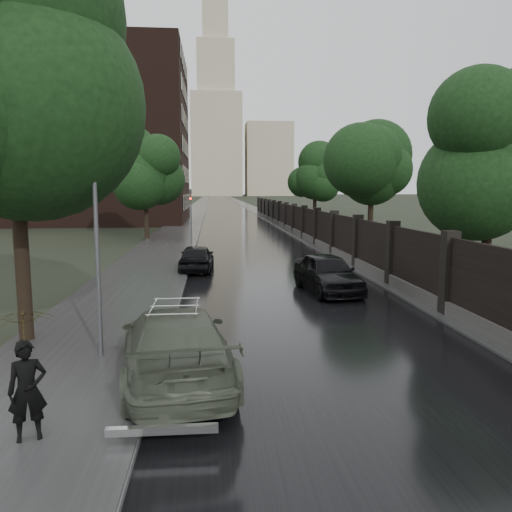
% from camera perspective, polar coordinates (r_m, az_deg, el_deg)
% --- Properties ---
extents(ground, '(800.00, 800.00, 0.00)m').
position_cam_1_polar(ground, '(11.02, 10.39, -13.63)').
color(ground, black).
rests_on(ground, ground).
extents(road, '(8.00, 420.00, 0.02)m').
position_cam_1_polar(road, '(199.95, -4.20, 6.47)').
color(road, black).
rests_on(road, ground).
extents(sidewalk_left, '(4.00, 420.00, 0.16)m').
position_cam_1_polar(sidewalk_left, '(199.96, -5.93, 6.47)').
color(sidewalk_left, '#2D2D2D').
rests_on(sidewalk_left, ground).
extents(verge_right, '(3.00, 420.00, 0.08)m').
position_cam_1_polar(verge_right, '(200.11, -2.61, 6.49)').
color(verge_right, '#2D2D2D').
rests_on(verge_right, ground).
extents(fence_right, '(0.45, 75.72, 2.70)m').
position_cam_1_polar(fence_right, '(42.66, 5.04, 3.61)').
color(fence_right, '#383533').
rests_on(fence_right, ground).
extents(tree_left_near, '(5.44, 5.44, 9.16)m').
position_cam_1_polar(tree_left_near, '(13.97, -26.19, 16.94)').
color(tree_left_near, black).
rests_on(tree_left_near, ground).
extents(tree_left_far, '(4.25, 4.25, 7.39)m').
position_cam_1_polar(tree_left_far, '(40.25, -12.56, 9.25)').
color(tree_left_far, black).
rests_on(tree_left_far, ground).
extents(tree_right_a, '(4.08, 4.08, 7.01)m').
position_cam_1_polar(tree_right_a, '(20.67, 25.30, 9.61)').
color(tree_right_a, black).
rests_on(tree_right_a, ground).
extents(tree_right_b, '(4.08, 4.08, 7.01)m').
position_cam_1_polar(tree_right_b, '(33.53, 13.09, 9.09)').
color(tree_right_b, black).
rests_on(tree_right_b, ground).
extents(tree_right_c, '(4.08, 4.08, 7.01)m').
position_cam_1_polar(tree_right_c, '(50.96, 6.77, 8.67)').
color(tree_right_c, black).
rests_on(tree_right_c, ground).
extents(lamp_post, '(0.25, 0.12, 5.11)m').
position_cam_1_polar(lamp_post, '(11.76, -17.71, 0.90)').
color(lamp_post, '#59595E').
rests_on(lamp_post, ground).
extents(traffic_light, '(0.16, 0.32, 4.00)m').
position_cam_1_polar(traffic_light, '(34.96, -7.46, 4.97)').
color(traffic_light, '#59595E').
rests_on(traffic_light, ground).
extents(brick_building, '(24.00, 18.00, 20.00)m').
position_cam_1_polar(brick_building, '(64.02, -19.16, 12.61)').
color(brick_building, black).
rests_on(brick_building, ground).
extents(stalinist_tower, '(92.00, 30.00, 159.00)m').
position_cam_1_polar(stalinist_tower, '(311.81, -4.56, 13.93)').
color(stalinist_tower, tan).
rests_on(stalinist_tower, ground).
extents(volga_sedan, '(2.88, 5.57, 1.54)m').
position_cam_1_polar(volga_sedan, '(10.66, -9.18, -9.95)').
color(volga_sedan, '#4B5342').
rests_on(volga_sedan, ground).
extents(hatchback_left, '(1.75, 3.99, 1.34)m').
position_cam_1_polar(hatchback_left, '(24.47, -6.80, -0.19)').
color(hatchback_left, black).
rests_on(hatchback_left, ground).
extents(car_right_near, '(2.30, 4.63, 1.52)m').
position_cam_1_polar(car_right_near, '(19.50, 8.15, -1.95)').
color(car_right_near, black).
rests_on(car_right_near, ground).
extents(pedestrian_umbrella, '(1.16, 1.17, 2.44)m').
position_cam_1_polar(pedestrian_umbrella, '(8.33, -24.99, -8.37)').
color(pedestrian_umbrella, black).
rests_on(pedestrian_umbrella, sidewalk_left).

